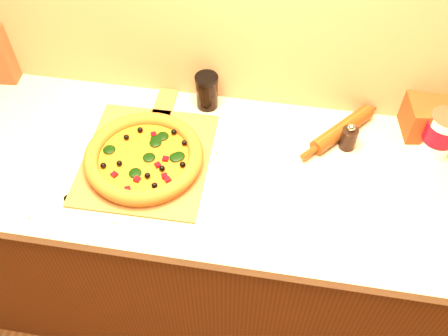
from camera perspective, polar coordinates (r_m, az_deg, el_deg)
cabinet at (r=1.97m, az=-1.45°, el=-8.52°), size 2.80×0.65×0.86m
countertop at (r=1.60m, az=-1.77°, el=-0.19°), size 2.84×0.68×0.04m
pizza_peel at (r=1.63m, az=-8.67°, el=1.57°), size 0.40×0.60×0.01m
pizza at (r=1.58m, az=-9.14°, el=1.23°), size 0.37×0.37×0.05m
bottle_cap at (r=1.57m, az=-17.38°, el=-3.34°), size 0.03×0.03×0.01m
pepper_grinder at (r=1.66m, az=14.06°, el=3.37°), size 0.05×0.05×0.10m
rolling_pin at (r=1.70m, az=13.34°, el=4.32°), size 0.26×0.30×0.05m
coffee_canister at (r=1.72m, az=23.58°, el=3.73°), size 0.11×0.11×0.14m
dark_jar at (r=1.73m, az=-1.96°, el=8.76°), size 0.08×0.08×0.13m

